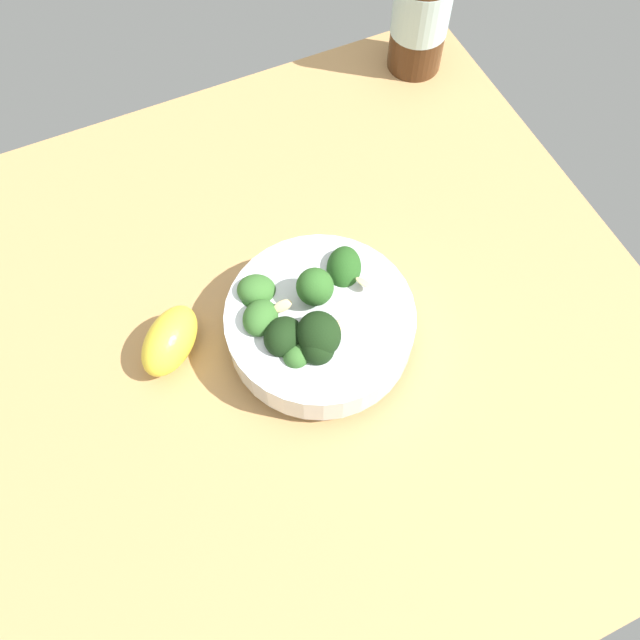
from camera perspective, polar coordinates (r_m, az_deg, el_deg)
ground_plane at (r=65.20cm, az=-1.57°, el=-1.46°), size 69.52×69.52×3.26cm
bowl_of_broccoli at (r=59.98cm, az=-0.33°, el=-0.19°), size 17.47×17.47×9.48cm
lemon_wedge at (r=62.15cm, az=-13.03°, el=-1.77°), size 8.31×8.16×4.71cm
bottle_tall at (r=82.71cm, az=8.93°, el=25.44°), size 6.69×6.69×16.54cm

